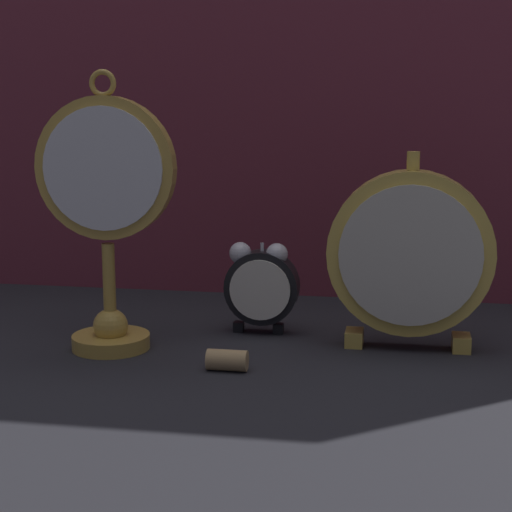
% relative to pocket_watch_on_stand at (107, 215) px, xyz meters
% --- Properties ---
extents(ground_plane, '(4.00, 4.00, 0.00)m').
position_rel_pocket_watch_on_stand_xyz_m(ground_plane, '(0.16, -0.03, -0.15)').
color(ground_plane, '#232328').
extents(fabric_backdrop_drape, '(1.51, 0.01, 0.78)m').
position_rel_pocket_watch_on_stand_xyz_m(fabric_backdrop_drape, '(0.16, 0.30, 0.24)').
color(fabric_backdrop_drape, brown).
rests_on(fabric_backdrop_drape, ground_plane).
extents(pocket_watch_on_stand, '(0.16, 0.09, 0.31)m').
position_rel_pocket_watch_on_stand_xyz_m(pocket_watch_on_stand, '(0.00, 0.00, 0.00)').
color(pocket_watch_on_stand, gold).
rests_on(pocket_watch_on_stand, ground_plane).
extents(alarm_clock_twin_bell, '(0.09, 0.03, 0.11)m').
position_rel_pocket_watch_on_stand_xyz_m(alarm_clock_twin_bell, '(0.15, 0.09, -0.09)').
color(alarm_clock_twin_bell, black).
rests_on(alarm_clock_twin_bell, ground_plane).
extents(mantel_clock_silver, '(0.18, 0.04, 0.22)m').
position_rel_pocket_watch_on_stand_xyz_m(mantel_clock_silver, '(0.33, 0.06, -0.04)').
color(mantel_clock_silver, gold).
rests_on(mantel_clock_silver, ground_plane).
extents(wine_cork, '(0.04, 0.02, 0.02)m').
position_rel_pocket_watch_on_stand_xyz_m(wine_cork, '(0.14, -0.05, -0.14)').
color(wine_cork, tan).
rests_on(wine_cork, ground_plane).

